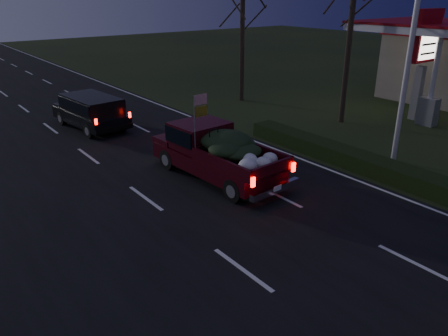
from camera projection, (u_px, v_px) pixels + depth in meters
ground at (242, 270)px, 10.68m from camera, size 120.00×120.00×0.00m
road_asphalt at (242, 270)px, 10.68m from camera, size 14.00×120.00×0.02m
hedge_row at (346, 157)px, 17.17m from camera, size 1.00×10.00×0.60m
light_pole at (415, 17)px, 15.45m from camera, size 0.50×0.90×9.16m
gas_price_pylon at (425, 47)px, 21.96m from camera, size 2.00×0.41×5.57m
gas_canopy at (429, 31)px, 23.60m from camera, size 7.10×6.10×4.88m
bare_tree_far at (243, 12)px, 25.51m from camera, size 3.60×3.60×7.00m
pickup_truck at (216, 150)px, 15.69m from camera, size 2.40×5.50×2.82m
lead_suv at (91, 109)px, 21.40m from camera, size 2.34×4.76×1.32m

